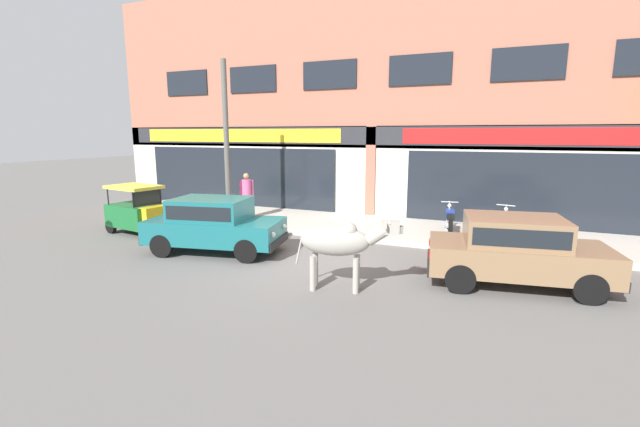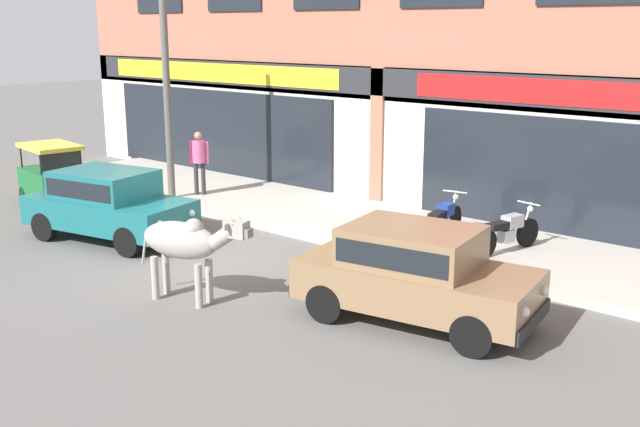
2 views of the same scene
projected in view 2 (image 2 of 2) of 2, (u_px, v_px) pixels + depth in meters
ground_plane at (203, 259)px, 14.33m from camera, size 90.00×90.00×0.00m
sidewalk at (332, 216)px, 17.18m from camera, size 19.00×3.40×0.18m
shop_building at (386, 35)px, 17.64m from camera, size 23.00×1.40×8.72m
cow at (185, 242)px, 11.87m from camera, size 2.12×0.88×1.61m
car_0 at (108, 201)px, 15.44m from camera, size 3.81×2.26×1.46m
car_1 at (415, 270)px, 11.10m from camera, size 3.78×2.14×1.46m
auto_rickshaw at (55, 180)px, 18.43m from camera, size 2.08×1.41×1.52m
motorcycle_0 at (443, 220)px, 14.94m from camera, size 0.55×1.80×0.88m
motorcycle_1 at (507, 232)px, 14.08m from camera, size 0.64×1.79×0.88m
pedestrian at (199, 156)px, 18.78m from camera, size 0.38×0.37×1.60m
utility_pole at (167, 90)px, 18.04m from camera, size 0.18×0.18×5.32m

